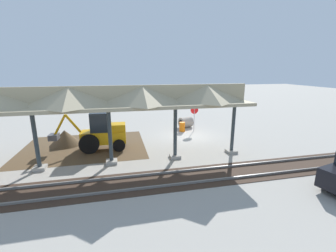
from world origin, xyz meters
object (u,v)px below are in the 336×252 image
at_px(stop_sign, 194,113).
at_px(backhoe, 101,133).
at_px(traffic_barrel, 182,127).
at_px(concrete_pipe, 186,122).

xyz_separation_m(stop_sign, backhoe, (8.36, 3.33, -0.51)).
xyz_separation_m(backhoe, traffic_barrel, (-7.21, -3.42, -0.81)).
height_order(stop_sign, traffic_barrel, stop_sign).
relative_size(backhoe, concrete_pipe, 3.57).
distance_m(backhoe, traffic_barrel, 8.02).
xyz_separation_m(backhoe, concrete_pipe, (-8.00, -4.86, -0.73)).
bearing_deg(stop_sign, backhoe, 21.72).
distance_m(stop_sign, traffic_barrel, 1.75).
relative_size(backhoe, traffic_barrel, 5.97).
xyz_separation_m(stop_sign, concrete_pipe, (0.36, -1.53, -1.24)).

